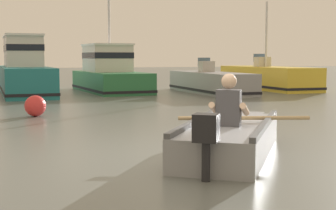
# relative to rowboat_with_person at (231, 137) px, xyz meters

# --- Properties ---
(ground_plane) EXTENTS (120.00, 120.00, 0.00)m
(ground_plane) POSITION_rel_rowboat_with_person_xyz_m (-0.68, 0.02, -0.25)
(ground_plane) COLOR slate
(rowboat_with_person) EXTENTS (2.67, 3.35, 1.19)m
(rowboat_with_person) POSITION_rel_rowboat_with_person_xyz_m (0.00, 0.00, 0.00)
(rowboat_with_person) COLOR gray
(rowboat_with_person) RESTS_ON ground
(moored_boat_teal) EXTENTS (2.10, 6.82, 2.30)m
(moored_boat_teal) POSITION_rel_rowboat_with_person_xyz_m (-2.62, 13.49, 0.60)
(moored_boat_teal) COLOR #1E727A
(moored_boat_teal) RESTS_ON ground
(moored_boat_green) EXTENTS (2.58, 5.41, 4.05)m
(moored_boat_green) POSITION_rel_rowboat_with_person_xyz_m (0.78, 13.61, 0.48)
(moored_boat_green) COLOR #287042
(moored_boat_green) RESTS_ON ground
(moored_boat_grey) EXTENTS (1.73, 5.54, 1.40)m
(moored_boat_grey) POSITION_rel_rowboat_with_person_xyz_m (4.53, 11.74, 0.14)
(moored_boat_grey) COLOR gray
(moored_boat_grey) RESTS_ON ground
(moored_boat_yellow) EXTENTS (1.91, 6.22, 3.89)m
(moored_boat_yellow) POSITION_rel_rowboat_with_person_xyz_m (7.85, 13.12, 0.23)
(moored_boat_yellow) COLOR gold
(moored_boat_yellow) RESTS_ON ground
(mooring_buoy) EXTENTS (0.51, 0.51, 0.51)m
(mooring_buoy) POSITION_rel_rowboat_with_person_xyz_m (-2.56, 5.59, 0.00)
(mooring_buoy) COLOR red
(mooring_buoy) RESTS_ON ground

